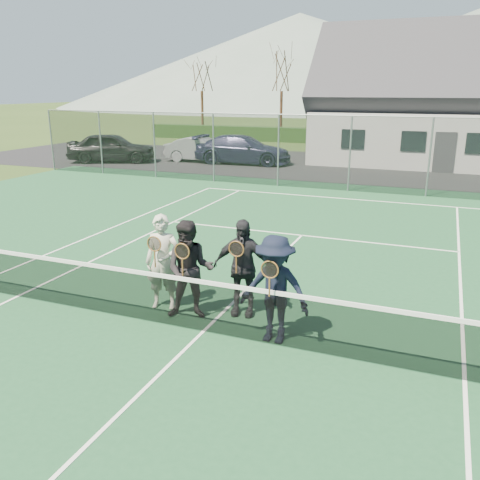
{
  "coord_description": "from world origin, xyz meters",
  "views": [
    {
      "loc": [
        3.5,
        -7.07,
        4.0
      ],
      "look_at": [
        0.07,
        1.5,
        1.25
      ],
      "focal_mm": 38.0,
      "sensor_mm": 36.0,
      "label": 1
    }
  ],
  "objects_px": {
    "car_c": "(243,150)",
    "player_b": "(190,270)",
    "car_a": "(112,147)",
    "player_c": "(242,267)",
    "player_a": "(163,262)",
    "player_d": "(275,289)",
    "clubhouse": "(462,89)",
    "tennis_net": "(203,304)",
    "car_b": "(202,150)"
  },
  "relations": [
    {
      "from": "player_d",
      "to": "clubhouse",
      "type": "bearing_deg",
      "value": 83.32
    },
    {
      "from": "car_a",
      "to": "clubhouse",
      "type": "relative_size",
      "value": 0.31
    },
    {
      "from": "car_c",
      "to": "tennis_net",
      "type": "xyz_separation_m",
      "value": [
        6.91,
        -19.34,
        -0.24
      ]
    },
    {
      "from": "car_a",
      "to": "player_d",
      "type": "distance_m",
      "value": 22.87
    },
    {
      "from": "tennis_net",
      "to": "player_a",
      "type": "height_order",
      "value": "player_a"
    },
    {
      "from": "car_c",
      "to": "player_c",
      "type": "distance_m",
      "value": 19.79
    },
    {
      "from": "player_d",
      "to": "player_c",
      "type": "bearing_deg",
      "value": 138.24
    },
    {
      "from": "player_a",
      "to": "player_d",
      "type": "xyz_separation_m",
      "value": [
        2.34,
        -0.51,
        -0.0
      ]
    },
    {
      "from": "clubhouse",
      "to": "player_d",
      "type": "xyz_separation_m",
      "value": [
        -2.79,
        -23.84,
        -3.07
      ]
    },
    {
      "from": "car_c",
      "to": "tennis_net",
      "type": "distance_m",
      "value": 20.54
    },
    {
      "from": "player_a",
      "to": "player_b",
      "type": "bearing_deg",
      "value": -16.2
    },
    {
      "from": "clubhouse",
      "to": "tennis_net",
      "type": "bearing_deg",
      "value": -99.46
    },
    {
      "from": "player_a",
      "to": "car_c",
      "type": "bearing_deg",
      "value": 107.16
    },
    {
      "from": "car_b",
      "to": "tennis_net",
      "type": "bearing_deg",
      "value": -155.96
    },
    {
      "from": "car_c",
      "to": "player_b",
      "type": "height_order",
      "value": "player_b"
    },
    {
      "from": "player_d",
      "to": "car_b",
      "type": "bearing_deg",
      "value": 119.01
    },
    {
      "from": "car_c",
      "to": "car_b",
      "type": "bearing_deg",
      "value": 90.06
    },
    {
      "from": "car_a",
      "to": "clubhouse",
      "type": "height_order",
      "value": "clubhouse"
    },
    {
      "from": "tennis_net",
      "to": "car_c",
      "type": "bearing_deg",
      "value": 109.65
    },
    {
      "from": "car_a",
      "to": "player_b",
      "type": "height_order",
      "value": "player_b"
    },
    {
      "from": "tennis_net",
      "to": "player_a",
      "type": "distance_m",
      "value": 1.37
    },
    {
      "from": "player_a",
      "to": "player_c",
      "type": "distance_m",
      "value": 1.5
    },
    {
      "from": "player_b",
      "to": "player_d",
      "type": "height_order",
      "value": "same"
    },
    {
      "from": "clubhouse",
      "to": "player_b",
      "type": "distance_m",
      "value": 24.15
    },
    {
      "from": "player_b",
      "to": "player_d",
      "type": "relative_size",
      "value": 1.0
    },
    {
      "from": "player_c",
      "to": "player_d",
      "type": "bearing_deg",
      "value": -41.76
    },
    {
      "from": "car_c",
      "to": "player_b",
      "type": "relative_size",
      "value": 2.98
    },
    {
      "from": "player_c",
      "to": "player_d",
      "type": "height_order",
      "value": "same"
    },
    {
      "from": "car_c",
      "to": "player_b",
      "type": "bearing_deg",
      "value": -165.27
    },
    {
      "from": "clubhouse",
      "to": "player_c",
      "type": "bearing_deg",
      "value": -99.02
    },
    {
      "from": "car_a",
      "to": "player_b",
      "type": "distance_m",
      "value": 21.54
    },
    {
      "from": "car_a",
      "to": "player_c",
      "type": "relative_size",
      "value": 2.69
    },
    {
      "from": "car_c",
      "to": "player_b",
      "type": "distance_m",
      "value": 19.94
    },
    {
      "from": "player_a",
      "to": "player_c",
      "type": "xyz_separation_m",
      "value": [
        1.47,
        0.27,
        -0.0
      ]
    },
    {
      "from": "car_a",
      "to": "car_b",
      "type": "distance_m",
      "value": 5.12
    },
    {
      "from": "player_a",
      "to": "player_d",
      "type": "distance_m",
      "value": 2.4
    },
    {
      "from": "car_a",
      "to": "player_d",
      "type": "relative_size",
      "value": 2.69
    },
    {
      "from": "tennis_net",
      "to": "clubhouse",
      "type": "bearing_deg",
      "value": 80.54
    },
    {
      "from": "car_c",
      "to": "player_a",
      "type": "bearing_deg",
      "value": -166.93
    },
    {
      "from": "player_a",
      "to": "player_d",
      "type": "height_order",
      "value": "same"
    },
    {
      "from": "player_c",
      "to": "player_b",
      "type": "bearing_deg",
      "value": -150.17
    },
    {
      "from": "player_a",
      "to": "car_b",
      "type": "bearing_deg",
      "value": 113.9
    },
    {
      "from": "car_b",
      "to": "car_c",
      "type": "height_order",
      "value": "car_c"
    },
    {
      "from": "car_a",
      "to": "tennis_net",
      "type": "height_order",
      "value": "car_a"
    },
    {
      "from": "car_c",
      "to": "player_c",
      "type": "relative_size",
      "value": 2.98
    },
    {
      "from": "player_b",
      "to": "clubhouse",
      "type": "bearing_deg",
      "value": 79.24
    },
    {
      "from": "car_a",
      "to": "player_b",
      "type": "bearing_deg",
      "value": -163.18
    },
    {
      "from": "player_a",
      "to": "player_c",
      "type": "height_order",
      "value": "same"
    },
    {
      "from": "tennis_net",
      "to": "player_b",
      "type": "xyz_separation_m",
      "value": [
        -0.47,
        0.47,
        0.38
      ]
    },
    {
      "from": "car_c",
      "to": "player_c",
      "type": "xyz_separation_m",
      "value": [
        7.24,
        -18.41,
        0.14
      ]
    }
  ]
}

